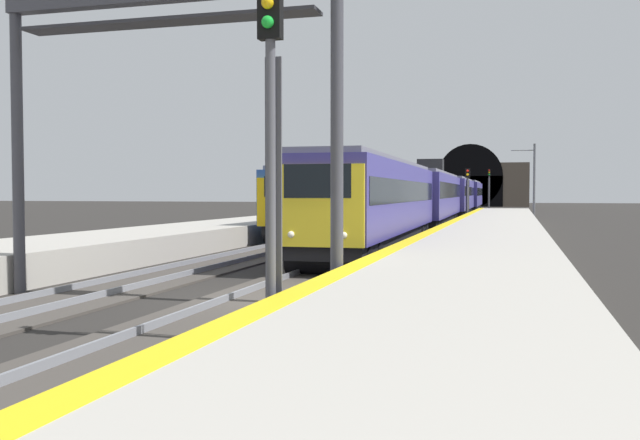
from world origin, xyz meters
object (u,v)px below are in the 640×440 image
object	(u,v)px
train_main_approaching	(444,196)
train_adjacent_platform	(395,196)
catenary_mast_near	(534,181)
railway_signal_near	(271,126)
railway_signal_far	(489,185)
overhead_signal_gantry	(166,66)
railway_signal_mid	(467,191)

from	to	relation	value
train_main_approaching	train_adjacent_platform	size ratio (longest dim) A/B	1.28
train_main_approaching	train_adjacent_platform	world-z (taller)	train_main_approaching
train_main_approaching	catenary_mast_near	size ratio (longest dim) A/B	10.85
railway_signal_near	railway_signal_far	bearing A→B (deg)	-180.00
railway_signal_near	catenary_mast_near	xyz separation A→B (m)	(57.04, -5.36, 0.02)
train_adjacent_platform	railway_signal_far	world-z (taller)	railway_signal_far
train_main_approaching	catenary_mast_near	world-z (taller)	catenary_mast_near
train_adjacent_platform	railway_signal_near	size ratio (longest dim) A/B	9.88
train_adjacent_platform	catenary_mast_near	world-z (taller)	catenary_mast_near
train_main_approaching	overhead_signal_gantry	distance (m)	42.44
train_adjacent_platform	overhead_signal_gantry	xyz separation A→B (m)	(-45.37, -2.25, 3.27)
railway_signal_mid	train_main_approaching	bearing A→B (deg)	-61.94
train_main_approaching	catenary_mast_near	distance (m)	12.95
railway_signal_mid	catenary_mast_near	size ratio (longest dim) A/B	0.64
train_main_approaching	train_adjacent_platform	distance (m)	5.47
railway_signal_near	train_main_approaching	bearing A→B (deg)	-177.81
overhead_signal_gantry	railway_signal_mid	bearing A→B (deg)	-5.32
overhead_signal_gantry	catenary_mast_near	bearing A→B (deg)	-10.04
railway_signal_far	catenary_mast_near	bearing A→B (deg)	8.25
train_adjacent_platform	catenary_mast_near	size ratio (longest dim) A/B	8.48
railway_signal_mid	train_adjacent_platform	bearing A→B (deg)	-109.09
train_adjacent_platform	overhead_signal_gantry	bearing A→B (deg)	3.96
railway_signal_near	railway_signal_mid	xyz separation A→B (m)	(47.26, -0.00, -0.95)
train_main_approaching	overhead_signal_gantry	bearing A→B (deg)	-4.00
railway_signal_near	catenary_mast_near	size ratio (longest dim) A/B	0.86
railway_signal_far	catenary_mast_near	xyz separation A→B (m)	(-37.00, -5.36, 0.08)
train_main_approaching	overhead_signal_gantry	world-z (taller)	overhead_signal_gantry
train_main_approaching	railway_signal_mid	world-z (taller)	train_main_approaching
railway_signal_near	railway_signal_far	xyz separation A→B (m)	(94.04, 0.00, -0.05)
railway_signal_far	catenary_mast_near	distance (m)	37.38
catenary_mast_near	train_main_approaching	bearing A→B (deg)	146.37
train_main_approaching	railway_signal_near	world-z (taller)	railway_signal_near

